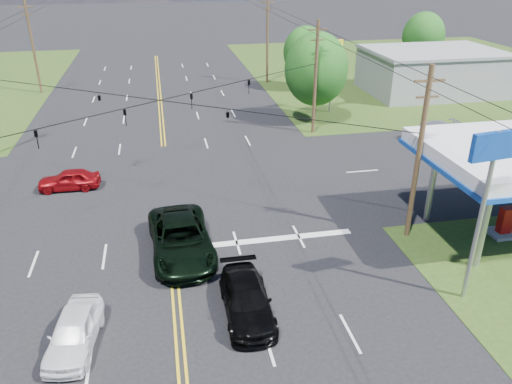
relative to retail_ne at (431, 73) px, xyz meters
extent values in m
plane|color=black|center=(-30.00, -20.00, -2.20)|extent=(280.00, 280.00, 0.00)
cube|color=#293D13|center=(5.00, 12.00, -2.20)|extent=(46.00, 48.00, 0.03)
cube|color=silver|center=(-25.00, -28.00, -2.20)|extent=(10.00, 0.50, 0.02)
cube|color=gray|center=(0.00, 0.00, 0.00)|extent=(14.00, 10.00, 4.40)
cylinder|color=#A5A5AA|center=(-15.00, -32.50, 0.12)|extent=(0.36, 0.36, 4.65)
cylinder|color=#A5A5AA|center=(-15.00, -27.50, 0.12)|extent=(0.36, 0.36, 4.65)
cube|color=maroon|center=(-11.70, -30.00, -1.25)|extent=(0.70, 0.50, 1.50)
cylinder|color=#43291C|center=(-17.00, -29.00, 2.55)|extent=(0.28, 0.28, 9.50)
cube|color=#43291C|center=(-17.00, -29.00, 6.50)|extent=(1.60, 0.12, 0.12)
cube|color=#43291C|center=(-17.00, -29.00, 5.70)|extent=(1.20, 0.10, 0.10)
cylinder|color=#43291C|center=(-17.00, -11.00, 2.55)|extent=(0.28, 0.28, 9.50)
cube|color=#43291C|center=(-17.00, -11.00, 6.50)|extent=(1.60, 0.12, 0.12)
cube|color=#43291C|center=(-17.00, -11.00, 5.70)|extent=(1.20, 0.10, 0.10)
cylinder|color=#43291C|center=(-43.00, 8.00, 2.80)|extent=(0.28, 0.28, 10.00)
cube|color=#43291C|center=(-43.00, 8.00, 7.00)|extent=(1.60, 0.12, 0.12)
cube|color=#43291C|center=(-43.00, 8.00, 6.20)|extent=(1.20, 0.10, 0.10)
cylinder|color=#43291C|center=(-17.00, 8.00, 2.80)|extent=(0.28, 0.28, 10.00)
cube|color=#43291C|center=(-17.00, 8.00, 7.00)|extent=(1.60, 0.12, 0.12)
cube|color=#43291C|center=(-17.00, 8.00, 6.20)|extent=(1.20, 0.10, 0.10)
imported|color=black|center=(-36.50, -24.50, 3.22)|extent=(0.17, 0.21, 1.05)
imported|color=black|center=(-32.08, -21.44, 3.22)|extent=(0.17, 0.21, 1.05)
imported|color=black|center=(-27.92, -18.56, 3.22)|extent=(0.17, 0.21, 1.05)
imported|color=black|center=(-23.50, -15.50, 3.22)|extent=(0.17, 0.21, 1.05)
imported|color=black|center=(-33.90, -17.30, 3.50)|extent=(1.24, 0.26, 0.50)
imported|color=black|center=(-26.10, -22.70, 3.50)|extent=(1.24, 0.26, 0.50)
cylinder|color=black|center=(-17.00, -22.00, 6.70)|extent=(0.04, 100.00, 0.04)
cylinder|color=black|center=(-17.00, -22.00, 6.10)|extent=(0.04, 100.00, 0.04)
cylinder|color=#43291C|center=(-16.00, -8.00, -0.55)|extent=(0.36, 0.36, 3.30)
ellipsoid|color=#15501A|center=(-16.00, -8.00, 2.67)|extent=(5.70, 5.70, 6.60)
cylinder|color=#43291C|center=(-13.50, 4.00, -0.77)|extent=(0.36, 0.36, 2.86)
ellipsoid|color=#15501A|center=(-13.50, 4.00, 2.03)|extent=(4.94, 4.94, 5.72)
cylinder|color=#43291C|center=(4.00, 10.00, -0.66)|extent=(0.36, 0.36, 3.08)
ellipsoid|color=#15501A|center=(4.00, 10.00, 2.35)|extent=(5.32, 5.32, 6.16)
imported|color=black|center=(-29.50, -28.50, -1.27)|extent=(3.45, 6.83, 1.85)
imported|color=black|center=(-27.00, -33.88, -1.48)|extent=(2.06, 4.99, 1.44)
imported|color=white|center=(-34.10, -34.54, -1.48)|extent=(2.25, 4.42, 1.44)
imported|color=maroon|center=(-36.36, -19.00, -1.52)|extent=(4.03, 1.68, 1.36)
imported|color=silver|center=(-7.67, -14.50, -1.47)|extent=(5.11, 2.31, 1.45)
cylinder|color=#A5A5AA|center=(-17.00, -34.66, 1.81)|extent=(0.20, 0.20, 8.02)
cube|color=#0E399A|center=(-17.00, -34.66, 5.22)|extent=(2.36, 0.57, 1.18)
cylinder|color=#A5A5AA|center=(-13.55, -5.31, 1.33)|extent=(0.20, 0.20, 7.05)
cube|color=yellow|center=(-13.55, -5.31, 4.25)|extent=(1.95, 0.68, 0.97)
camera|label=1|loc=(-29.96, -51.09, 12.15)|focal=35.00mm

